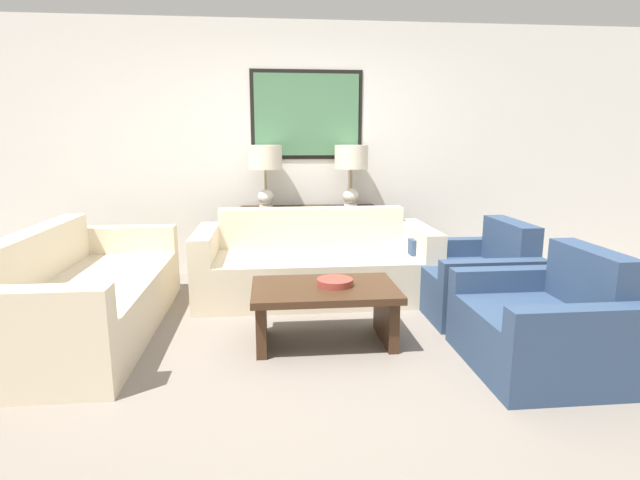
{
  "coord_description": "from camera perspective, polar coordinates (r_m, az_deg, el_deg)",
  "views": [
    {
      "loc": [
        -0.41,
        -3.12,
        1.45
      ],
      "look_at": [
        -0.01,
        0.81,
        0.65
      ],
      "focal_mm": 28.0,
      "sensor_mm": 36.0,
      "label": 1
    }
  ],
  "objects": [
    {
      "name": "armchair_near_back_wall",
      "position": [
        4.45,
        17.29,
        -4.48
      ],
      "size": [
        0.83,
        0.98,
        0.78
      ],
      "color": "navy",
      "rests_on": "ground_plane"
    },
    {
      "name": "ground_plane",
      "position": [
        3.46,
        1.55,
        -13.29
      ],
      "size": [
        20.0,
        20.0,
        0.0
      ],
      "primitive_type": "plane",
      "color": "slate"
    },
    {
      "name": "back_wall",
      "position": [
        5.47,
        -1.55,
        10.21
      ],
      "size": [
        8.25,
        0.12,
        2.65
      ],
      "color": "silver",
      "rests_on": "ground_plane"
    },
    {
      "name": "armchair_near_camera",
      "position": [
        3.54,
        24.14,
        -9.12
      ],
      "size": [
        0.83,
        0.98,
        0.78
      ],
      "color": "navy",
      "rests_on": "ground_plane"
    },
    {
      "name": "decorative_bowl",
      "position": [
        3.58,
        1.71,
        -4.84
      ],
      "size": [
        0.26,
        0.26,
        0.05
      ],
      "color": "#93382D",
      "rests_on": "coffee_table"
    },
    {
      "name": "coffee_table",
      "position": [
        3.6,
        0.51,
        -7.14
      ],
      "size": [
        1.03,
        0.66,
        0.42
      ],
      "color": "#3D2616",
      "rests_on": "ground_plane"
    },
    {
      "name": "table_lamp_right",
      "position": [
        5.27,
        3.59,
        8.78
      ],
      "size": [
        0.35,
        0.35,
        0.64
      ],
      "color": "silver",
      "rests_on": "console_table"
    },
    {
      "name": "couch_by_side",
      "position": [
        4.18,
        -25.4,
        -6.0
      ],
      "size": [
        0.94,
        2.16,
        0.79
      ],
      "color": "beige",
      "rests_on": "ground_plane"
    },
    {
      "name": "console_table",
      "position": [
        5.32,
        -1.28,
        -0.2
      ],
      "size": [
        1.43,
        0.37,
        0.75
      ],
      "color": "#332319",
      "rests_on": "ground_plane"
    },
    {
      "name": "table_lamp_left",
      "position": [
        5.2,
        -6.29,
        8.7
      ],
      "size": [
        0.35,
        0.35,
        0.64
      ],
      "color": "silver",
      "rests_on": "console_table"
    },
    {
      "name": "couch_by_back_wall",
      "position": [
        4.68,
        -0.6,
        -3.08
      ],
      "size": [
        2.16,
        0.94,
        0.79
      ],
      "color": "beige",
      "rests_on": "ground_plane"
    }
  ]
}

